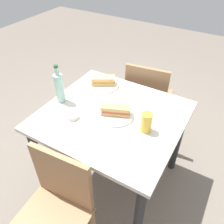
{
  "coord_description": "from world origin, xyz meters",
  "views": [
    {
      "loc": [
        0.63,
        -1.07,
        1.78
      ],
      "look_at": [
        0.0,
        0.0,
        0.76
      ],
      "focal_mm": 37.06,
      "sensor_mm": 36.0,
      "label": 1
    }
  ],
  "objects": [
    {
      "name": "plate_far",
      "position": [
        -0.25,
        0.28,
        0.75
      ],
      "size": [
        0.26,
        0.26,
        0.01
      ],
      "primitive_type": "cylinder",
      "color": "silver",
      "rests_on": "dining_table"
    },
    {
      "name": "baguette_sandwich_far",
      "position": [
        -0.25,
        0.28,
        0.79
      ],
      "size": [
        0.2,
        0.16,
        0.07
      ],
      "color": "tan",
      "rests_on": "plate_far"
    },
    {
      "name": "baguette_sandwich_near",
      "position": [
        0.03,
        -0.0,
        0.79
      ],
      "size": [
        0.21,
        0.14,
        0.07
      ],
      "color": "tan",
      "rests_on": "plate_near"
    },
    {
      "name": "water_bottle",
      "position": [
        -0.41,
        -0.06,
        0.86
      ],
      "size": [
        0.07,
        0.07,
        0.3
      ],
      "color": "#99C6B7",
      "rests_on": "dining_table"
    },
    {
      "name": "ground_plane",
      "position": [
        0.0,
        0.0,
        0.0
      ],
      "size": [
        8.0,
        8.0,
        0.0
      ],
      "primitive_type": "plane",
      "color": "#6B6056"
    },
    {
      "name": "beer_glass",
      "position": [
        0.27,
        -0.03,
        0.81
      ],
      "size": [
        0.07,
        0.07,
        0.14
      ],
      "primitive_type": "cylinder",
      "color": "gold",
      "rests_on": "dining_table"
    },
    {
      "name": "plate_near",
      "position": [
        0.03,
        -0.0,
        0.75
      ],
      "size": [
        0.26,
        0.26,
        0.01
      ],
      "primitive_type": "cylinder",
      "color": "white",
      "rests_on": "dining_table"
    },
    {
      "name": "chair_far",
      "position": [
        0.01,
        0.64,
        0.49
      ],
      "size": [
        0.45,
        0.45,
        0.86
      ],
      "color": "#936B47",
      "rests_on": "ground"
    },
    {
      "name": "chair_near",
      "position": [
        -0.0,
        -0.64,
        0.49
      ],
      "size": [
        0.43,
        0.43,
        0.86
      ],
      "color": "#936B47",
      "rests_on": "ground"
    },
    {
      "name": "knife_far",
      "position": [
        -0.29,
        0.32,
        0.76
      ],
      "size": [
        0.18,
        0.06,
        0.01
      ],
      "color": "silver",
      "rests_on": "plate_far"
    },
    {
      "name": "knife_near",
      "position": [
        -0.01,
        0.05,
        0.76
      ],
      "size": [
        0.18,
        0.06,
        0.01
      ],
      "color": "silver",
      "rests_on": "plate_near"
    },
    {
      "name": "olive_bowl",
      "position": [
        -0.21,
        -0.17,
        0.76
      ],
      "size": [
        0.08,
        0.08,
        0.03
      ],
      "primitive_type": "cylinder",
      "color": "silver",
      "rests_on": "dining_table"
    },
    {
      "name": "dining_table",
      "position": [
        0.0,
        0.0,
        0.62
      ],
      "size": [
        0.96,
        0.89,
        0.74
      ],
      "color": "beige",
      "rests_on": "ground"
    },
    {
      "name": "paper_napkin",
      "position": [
        0.34,
        0.26,
        0.74
      ],
      "size": [
        0.18,
        0.18,
        0.0
      ],
      "primitive_type": "cube",
      "rotation": [
        0.0,
        0.0,
        -0.4
      ],
      "color": "white",
      "rests_on": "dining_table"
    }
  ]
}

